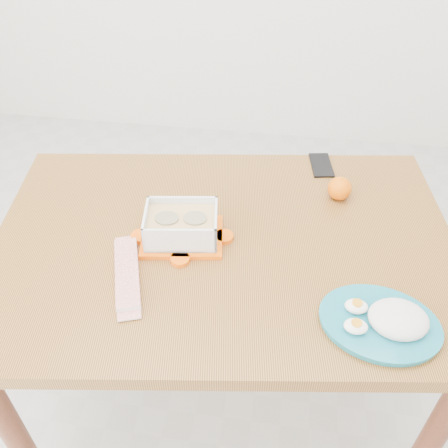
# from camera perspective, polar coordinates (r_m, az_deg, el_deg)

# --- Properties ---
(ground) EXTENTS (3.50, 3.50, 0.00)m
(ground) POSITION_cam_1_polar(r_m,az_deg,el_deg) (1.89, -2.75, -18.23)
(ground) COLOR #B7B7B2
(ground) RESTS_ON ground
(dining_table) EXTENTS (1.28, 0.94, 0.75)m
(dining_table) POSITION_cam_1_polar(r_m,az_deg,el_deg) (1.35, 0.00, -5.09)
(dining_table) COLOR olive
(dining_table) RESTS_ON ground
(food_container) EXTENTS (0.22, 0.18, 0.09)m
(food_container) POSITION_cam_1_polar(r_m,az_deg,el_deg) (1.26, -4.88, -0.23)
(food_container) COLOR #FF6007
(food_container) RESTS_ON dining_table
(orange_fruit) EXTENTS (0.07, 0.07, 0.07)m
(orange_fruit) POSITION_cam_1_polar(r_m,az_deg,el_deg) (1.42, 13.07, 3.98)
(orange_fruit) COLOR #F55404
(orange_fruit) RESTS_ON dining_table
(rice_plate) EXTENTS (0.29, 0.29, 0.07)m
(rice_plate) POSITION_cam_1_polar(r_m,az_deg,el_deg) (1.13, 18.03, -10.40)
(rice_plate) COLOR #187386
(rice_plate) RESTS_ON dining_table
(candy_bar) EXTENTS (0.12, 0.23, 0.02)m
(candy_bar) POSITION_cam_1_polar(r_m,az_deg,el_deg) (1.20, -11.01, -5.59)
(candy_bar) COLOR #B20E09
(candy_bar) RESTS_ON dining_table
(smartphone) EXTENTS (0.08, 0.13, 0.01)m
(smartphone) POSITION_cam_1_polar(r_m,az_deg,el_deg) (1.56, 11.06, 6.62)
(smartphone) COLOR black
(smartphone) RESTS_ON dining_table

